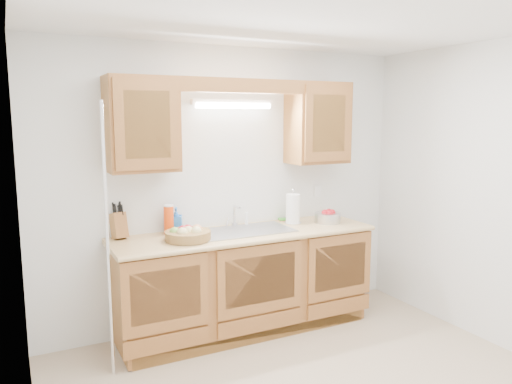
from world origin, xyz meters
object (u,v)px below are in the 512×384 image
knife_block (119,225)px  fruit_basket (188,234)px  apple_bowl (328,217)px  paper_towel (293,209)px

knife_block → fruit_basket: bearing=-43.1°
knife_block → apple_bowl: (1.87, -0.26, -0.06)m
paper_towel → knife_block: bearing=174.3°
paper_towel → apple_bowl: bearing=-19.1°
apple_bowl → paper_towel: bearing=160.9°
fruit_basket → knife_block: 0.58m
knife_block → apple_bowl: bearing=-17.6°
fruit_basket → knife_block: bearing=146.5°
paper_towel → apple_bowl: 0.34m
apple_bowl → fruit_basket: bearing=-177.8°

